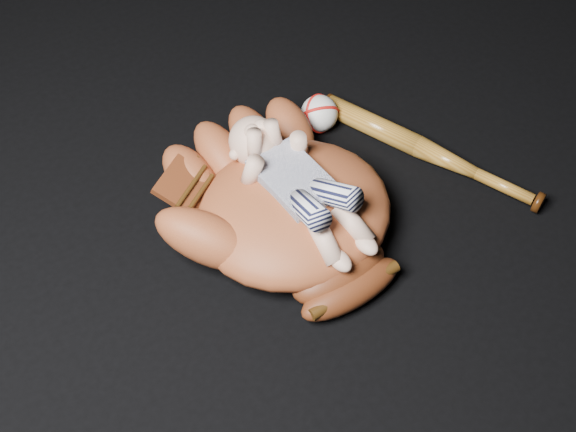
{
  "coord_description": "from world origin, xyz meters",
  "views": [
    {
      "loc": [
        -0.51,
        -0.81,
        1.18
      ],
      "look_at": [
        -0.03,
        -0.07,
        0.08
      ],
      "focal_mm": 50.0,
      "sensor_mm": 36.0,
      "label": 1
    }
  ],
  "objects_px": {
    "newborn_baby": "(304,187)",
    "baseball_bat": "(430,152)",
    "baseball_glove": "(294,205)",
    "baseball": "(319,114)"
  },
  "relations": [
    {
      "from": "baseball_bat",
      "to": "baseball_glove",
      "type": "bearing_deg",
      "value": -178.91
    },
    {
      "from": "baseball_glove",
      "to": "baseball",
      "type": "height_order",
      "value": "baseball_glove"
    },
    {
      "from": "baseball_glove",
      "to": "baseball_bat",
      "type": "xyz_separation_m",
      "value": [
        0.33,
        0.01,
        -0.06
      ]
    },
    {
      "from": "newborn_baby",
      "to": "baseball_bat",
      "type": "xyz_separation_m",
      "value": [
        0.31,
        0.02,
        -0.11
      ]
    },
    {
      "from": "baseball_glove",
      "to": "newborn_baby",
      "type": "relative_size",
      "value": 1.44
    },
    {
      "from": "baseball_bat",
      "to": "baseball",
      "type": "xyz_separation_m",
      "value": [
        -0.13,
        0.2,
        0.02
      ]
    },
    {
      "from": "baseball_glove",
      "to": "baseball_bat",
      "type": "height_order",
      "value": "baseball_glove"
    },
    {
      "from": "baseball",
      "to": "newborn_baby",
      "type": "bearing_deg",
      "value": -130.68
    },
    {
      "from": "baseball_glove",
      "to": "newborn_baby",
      "type": "xyz_separation_m",
      "value": [
        0.01,
        -0.01,
        0.05
      ]
    },
    {
      "from": "newborn_baby",
      "to": "baseball_bat",
      "type": "relative_size",
      "value": 0.73
    }
  ]
}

